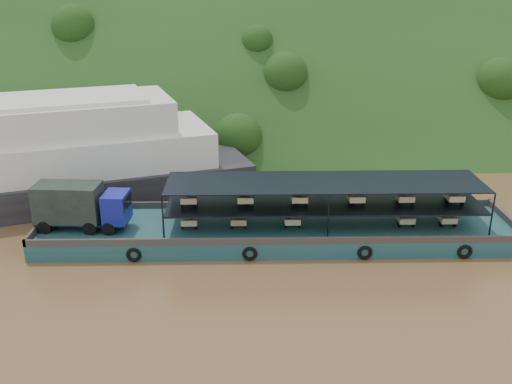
{
  "coord_description": "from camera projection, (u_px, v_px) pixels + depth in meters",
  "views": [
    {
      "loc": [
        -2.84,
        -37.37,
        18.53
      ],
      "look_at": [
        -2.0,
        3.0,
        3.2
      ],
      "focal_mm": 40.0,
      "sensor_mm": 36.0,
      "label": 1
    }
  ],
  "objects": [
    {
      "name": "ground",
      "position": [
        284.0,
        247.0,
        41.56
      ],
      "size": [
        160.0,
        160.0,
        0.0
      ],
      "primitive_type": "plane",
      "color": "brown",
      "rests_on": "ground"
    },
    {
      "name": "hillside",
      "position": [
        266.0,
        126.0,
        75.21
      ],
      "size": [
        140.0,
        39.6,
        39.6
      ],
      "primitive_type": "cube",
      "rotation": [
        0.79,
        0.0,
        0.0
      ],
      "color": "#193714",
      "rests_on": "ground"
    },
    {
      "name": "cargo_barge",
      "position": [
        259.0,
        225.0,
        42.44
      ],
      "size": [
        35.0,
        7.18,
        4.6
      ],
      "color": "#16434D",
      "rests_on": "ground"
    }
  ]
}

